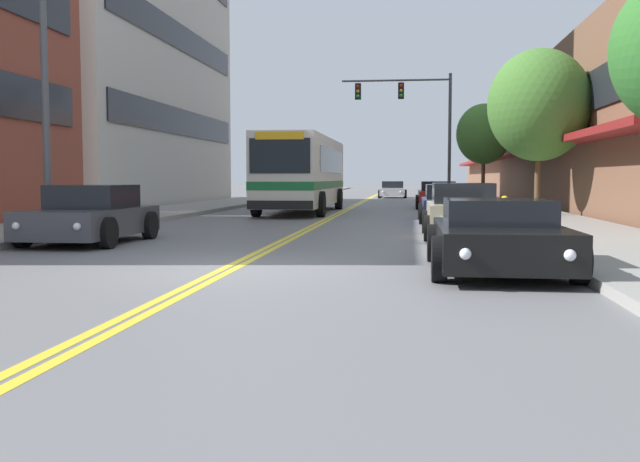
{
  "coord_description": "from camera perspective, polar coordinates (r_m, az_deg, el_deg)",
  "views": [
    {
      "loc": [
        3.0,
        -11.51,
        1.52
      ],
      "look_at": [
        -0.78,
        18.26,
        -0.73
      ],
      "focal_mm": 40.0,
      "sensor_mm": 36.0,
      "label": 1
    }
  ],
  "objects": [
    {
      "name": "car_slate_blue_parked_left_mid",
      "position": [
        44.77,
        -2.15,
        3.1
      ],
      "size": [
        2.03,
        4.42,
        1.31
      ],
      "color": "#475675",
      "rests_on": "ground_plane"
    },
    {
      "name": "storefront_row_right",
      "position": [
        49.65,
        19.38,
        6.55
      ],
      "size": [
        9.1,
        68.0,
        7.39
      ],
      "color": "brown",
      "rests_on": "ground_plane"
    },
    {
      "name": "city_bus",
      "position": [
        31.62,
        -1.34,
        4.85
      ],
      "size": [
        2.85,
        11.36,
        3.25
      ],
      "color": "silver",
      "rests_on": "ground_plane"
    },
    {
      "name": "car_dark_grey_parked_left_near",
      "position": [
        17.45,
        -17.86,
        1.14
      ],
      "size": [
        2.16,
        4.15,
        1.35
      ],
      "color": "#38383D",
      "rests_on": "ground_plane"
    },
    {
      "name": "car_red_parked_right_mid",
      "position": [
        36.04,
        9.4,
        2.81
      ],
      "size": [
        2.17,
        4.81,
        1.34
      ],
      "color": "maroon",
      "rests_on": "ground_plane"
    },
    {
      "name": "street_lamp_left_near",
      "position": [
        17.66,
        -20.12,
        13.28
      ],
      "size": [
        2.48,
        0.28,
        7.21
      ],
      "color": "#47474C",
      "rests_on": "ground_plane"
    },
    {
      "name": "sidewalk_left",
      "position": [
        49.62,
        -4.77,
        2.6
      ],
      "size": [
        3.62,
        106.0,
        0.16
      ],
      "color": "gray",
      "rests_on": "ground_plane"
    },
    {
      "name": "car_navy_parked_right_end",
      "position": [
        24.98,
        10.24,
        2.09
      ],
      "size": [
        2.03,
        4.47,
        1.29
      ],
      "color": "#19234C",
      "rests_on": "ground_plane"
    },
    {
      "name": "fire_hydrant",
      "position": [
        23.17,
        14.53,
        1.75
      ],
      "size": [
        0.35,
        0.27,
        0.8
      ],
      "color": "yellow",
      "rests_on": "sidewalk_right"
    },
    {
      "name": "car_black_parked_right_foreground",
      "position": [
        11.91,
        14.03,
        -0.45
      ],
      "size": [
        2.2,
        4.33,
        1.17
      ],
      "color": "black",
      "rests_on": "ground_plane"
    },
    {
      "name": "car_beige_parked_right_far",
      "position": [
        18.54,
        11.35,
        1.47
      ],
      "size": [
        2.0,
        4.15,
        1.39
      ],
      "color": "#BCAD89",
      "rests_on": "ground_plane"
    },
    {
      "name": "centre_line",
      "position": [
        48.63,
        3.69,
        2.49
      ],
      "size": [
        0.34,
        106.0,
        0.01
      ],
      "color": "yellow",
      "rests_on": "ground_plane"
    },
    {
      "name": "street_tree_right_mid",
      "position": [
        27.94,
        17.13,
        9.59
      ],
      "size": [
        3.77,
        3.77,
        6.12
      ],
      "color": "brown",
      "rests_on": "sidewalk_right"
    },
    {
      "name": "ground_plane",
      "position": [
        48.63,
        3.69,
        2.48
      ],
      "size": [
        240.0,
        240.0,
        0.0
      ],
      "primitive_type": "plane",
      "color": "slate"
    },
    {
      "name": "traffic_signal_mast",
      "position": [
        41.69,
        7.58,
        9.42
      ],
      "size": [
        6.27,
        0.38,
        7.44
      ],
      "color": "#47474C",
      "rests_on": "ground_plane"
    },
    {
      "name": "sidewalk_right",
      "position": [
        48.73,
        12.31,
        2.49
      ],
      "size": [
        3.62,
        106.0,
        0.16
      ],
      "color": "gray",
      "rests_on": "ground_plane"
    },
    {
      "name": "street_tree_right_far",
      "position": [
        39.96,
        12.98,
        7.57
      ],
      "size": [
        2.97,
        2.97,
        5.37
      ],
      "color": "brown",
      "rests_on": "sidewalk_right"
    },
    {
      "name": "car_white_moving_lead",
      "position": [
        54.36,
        5.84,
        3.27
      ],
      "size": [
        2.1,
        4.15,
        1.26
      ],
      "color": "white",
      "rests_on": "ground_plane"
    }
  ]
}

